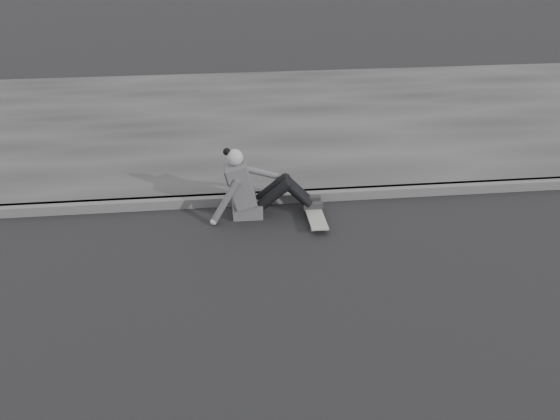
# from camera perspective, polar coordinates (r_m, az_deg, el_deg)

# --- Properties ---
(ground) EXTENTS (80.00, 80.00, 0.00)m
(ground) POSITION_cam_1_polar(r_m,az_deg,el_deg) (5.84, 5.10, -10.26)
(ground) COLOR black
(ground) RESTS_ON ground
(curb) EXTENTS (24.00, 0.16, 0.12)m
(curb) POSITION_cam_1_polar(r_m,az_deg,el_deg) (7.99, 1.54, 1.26)
(curb) COLOR #505050
(curb) RESTS_ON ground
(sidewalk) EXTENTS (24.00, 6.00, 0.12)m
(sidewalk) POSITION_cam_1_polar(r_m,az_deg,el_deg) (10.77, -0.71, 8.22)
(sidewalk) COLOR #333333
(sidewalk) RESTS_ON ground
(skateboard) EXTENTS (0.20, 0.78, 0.09)m
(skateboard) POSITION_cam_1_polar(r_m,az_deg,el_deg) (7.50, 3.23, -0.48)
(skateboard) COLOR #9F9F9A
(skateboard) RESTS_ON ground
(seated_woman) EXTENTS (1.38, 0.46, 0.88)m
(seated_woman) POSITION_cam_1_polar(r_m,az_deg,el_deg) (7.51, -2.56, 2.04)
(seated_woman) COLOR #4C4C4E
(seated_woman) RESTS_ON ground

